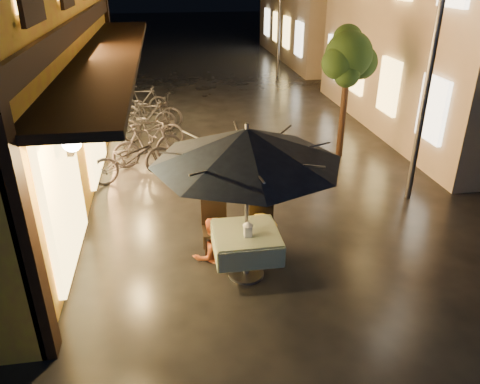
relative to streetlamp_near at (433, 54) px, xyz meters
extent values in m
plane|color=black|center=(-3.00, -2.00, -2.92)|extent=(90.00, 90.00, 0.00)
cube|color=black|center=(-6.47, 2.00, 0.38)|extent=(0.12, 11.00, 0.35)
cube|color=black|center=(-5.90, 2.00, -0.17)|extent=(1.20, 10.50, 0.12)
cube|color=#F8C761|center=(-6.44, -1.50, -1.52)|extent=(0.10, 2.20, 2.40)
cube|color=#F8C761|center=(-6.44, 2.00, -1.52)|extent=(0.10, 2.20, 2.40)
cube|color=#F8C761|center=(-6.44, 5.50, -1.52)|extent=(0.10, 2.20, 2.40)
cube|color=#F8C761|center=(0.95, 1.20, -1.42)|extent=(0.10, 1.00, 1.40)
cube|color=#F8C761|center=(0.95, 3.40, -1.42)|extent=(0.10, 1.00, 1.40)
cube|color=#F8C761|center=(0.95, 5.60, -1.42)|extent=(0.10, 1.00, 1.40)
cube|color=#F8C761|center=(0.95, 7.80, -1.42)|extent=(0.10, 1.00, 1.40)
cube|color=#F8C761|center=(0.95, 12.20, -1.42)|extent=(0.10, 1.00, 1.40)
cube|color=#F8C761|center=(0.95, 14.40, -1.42)|extent=(0.10, 1.00, 1.40)
cube|color=#F8C761|center=(0.95, 16.60, -1.42)|extent=(0.10, 1.00, 1.40)
cube|color=#F8C761|center=(0.95, 18.80, -1.42)|extent=(0.10, 1.00, 1.40)
cylinder|color=black|center=(-0.60, 2.50, -1.82)|extent=(0.16, 0.16, 2.20)
sphere|color=black|center=(-0.60, 2.50, -0.42)|extent=(1.10, 1.10, 1.10)
sphere|color=black|center=(-0.25, 2.60, -0.62)|extent=(0.80, 0.80, 0.80)
sphere|color=black|center=(-0.90, 2.35, -0.57)|extent=(0.76, 0.76, 0.76)
sphere|color=black|center=(-0.55, 2.80, -0.12)|extent=(0.70, 0.70, 0.70)
sphere|color=black|center=(-0.70, 2.25, -0.82)|extent=(0.60, 0.60, 0.60)
cylinder|color=#59595E|center=(0.00, 0.00, -0.92)|extent=(0.12, 0.12, 4.00)
cylinder|color=#59595E|center=(0.00, 12.00, -0.92)|extent=(0.12, 0.12, 4.00)
cylinder|color=#59595E|center=(-3.79, -2.14, -2.56)|extent=(0.10, 0.10, 0.72)
cylinder|color=#59595E|center=(-3.79, -2.14, -2.90)|extent=(0.56, 0.56, 0.04)
cube|color=#2C4F36|center=(-3.79, -2.14, -2.17)|extent=(0.95, 0.95, 0.06)
cube|color=#2C4F36|center=(-3.32, -2.14, -2.33)|extent=(0.04, 0.95, 0.33)
cube|color=#2C4F36|center=(-4.27, -2.14, -2.33)|extent=(0.04, 0.95, 0.33)
cube|color=#2C4F36|center=(-3.79, -1.66, -2.33)|extent=(0.95, 0.04, 0.33)
cube|color=#2C4F36|center=(-3.79, -2.61, -2.33)|extent=(0.95, 0.04, 0.33)
cylinder|color=#59595E|center=(-3.79, -2.14, -1.77)|extent=(0.05, 0.05, 2.30)
cone|color=black|center=(-3.79, -2.14, -0.77)|extent=(2.72, 2.72, 0.49)
cylinder|color=#59595E|center=(-3.79, -2.14, -0.52)|extent=(0.06, 0.06, 0.12)
cube|color=black|center=(-4.19, -1.49, -2.47)|extent=(0.42, 0.42, 0.05)
cube|color=black|center=(-4.19, -1.30, -2.22)|extent=(0.42, 0.04, 0.55)
cylinder|color=black|center=(-4.37, -1.67, -2.70)|extent=(0.04, 0.04, 0.43)
cylinder|color=black|center=(-4.01, -1.67, -2.70)|extent=(0.04, 0.04, 0.43)
cylinder|color=black|center=(-4.37, -1.31, -2.70)|extent=(0.04, 0.04, 0.43)
cylinder|color=black|center=(-4.01, -1.31, -2.70)|extent=(0.04, 0.04, 0.43)
cube|color=black|center=(-3.39, -1.49, -2.47)|extent=(0.42, 0.42, 0.05)
cube|color=black|center=(-3.39, -1.30, -2.22)|extent=(0.42, 0.04, 0.55)
cylinder|color=black|center=(-3.57, -1.67, -2.70)|extent=(0.04, 0.04, 0.43)
cylinder|color=black|center=(-3.21, -1.67, -2.70)|extent=(0.04, 0.04, 0.43)
cylinder|color=black|center=(-3.57, -1.31, -2.70)|extent=(0.04, 0.04, 0.43)
cylinder|color=black|center=(-3.21, -1.31, -2.70)|extent=(0.04, 0.04, 0.43)
cube|color=white|center=(-3.79, -2.27, -2.05)|extent=(0.11, 0.11, 0.18)
cube|color=#FFD88C|center=(-3.79, -2.27, -2.06)|extent=(0.07, 0.07, 0.12)
cone|color=white|center=(-3.79, -2.27, -1.92)|extent=(0.16, 0.16, 0.07)
imported|color=#CC5B2C|center=(-4.26, -1.55, -2.23)|extent=(0.80, 0.71, 1.38)
imported|color=yellow|center=(-3.44, -1.57, -2.22)|extent=(1.02, 0.77, 1.40)
imported|color=black|center=(-5.71, 1.86, -2.42)|extent=(2.01, 1.39, 1.00)
imported|color=#222127|center=(-5.36, 2.68, -2.39)|extent=(1.81, 1.03, 1.05)
imported|color=#222227|center=(-5.29, 4.11, -2.43)|extent=(1.97, 1.32, 0.98)
imported|color=#222128|center=(-5.39, 5.13, -2.44)|extent=(1.59, 0.50, 0.95)
imported|color=black|center=(-5.31, 5.59, -2.42)|extent=(2.01, 1.20, 1.00)
imported|color=black|center=(-5.60, 6.83, -2.43)|extent=(1.64, 0.53, 0.97)
camera|label=1|loc=(-4.83, -8.07, 1.46)|focal=35.00mm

